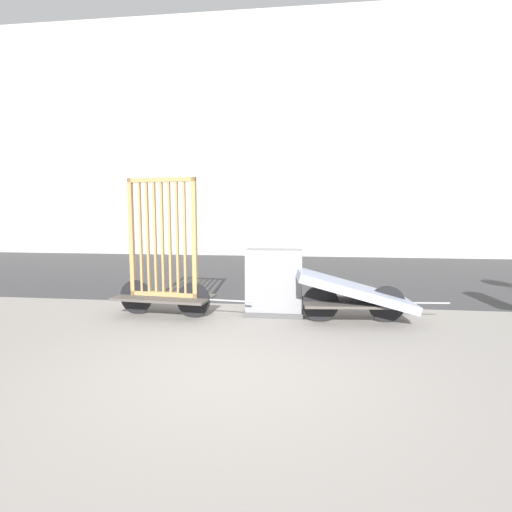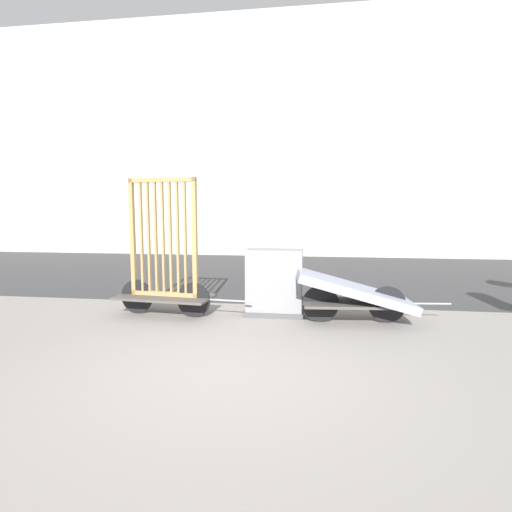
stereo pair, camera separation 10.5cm
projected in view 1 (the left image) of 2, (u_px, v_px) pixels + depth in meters
name	position (u px, v px, depth m)	size (l,w,h in m)	color
ground_plane	(231.00, 372.00, 4.36)	(60.00, 60.00, 0.00)	gray
road_strip	(278.00, 272.00, 11.57)	(56.00, 8.26, 0.01)	#38383A
building_facade	(289.00, 144.00, 17.10)	(48.00, 4.00, 9.23)	#B2ADA3
bike_cart_with_bedframe	(164.00, 272.00, 6.64)	(2.33, 0.89, 2.29)	#4C4742
bike_cart_with_mattress	(354.00, 293.00, 6.28)	(2.45, 1.08, 0.83)	#4C4742
utility_cabinet	(274.00, 285.00, 6.69)	(0.99, 0.46, 1.12)	#4C4C4C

